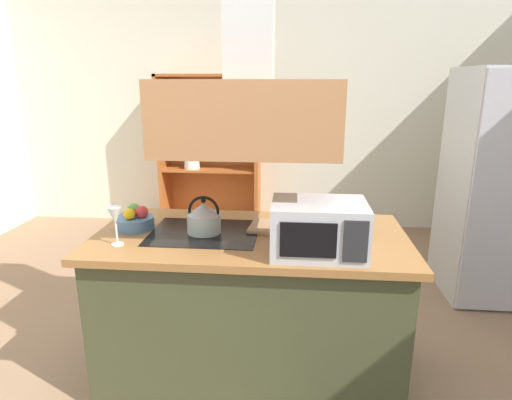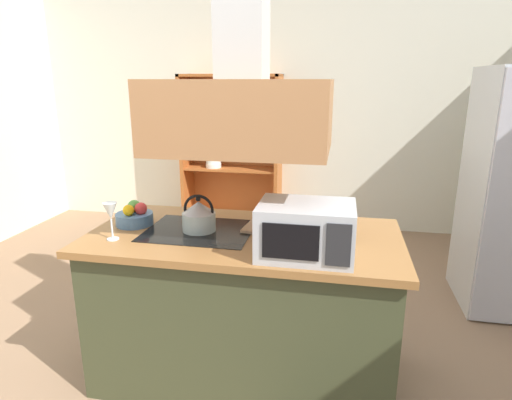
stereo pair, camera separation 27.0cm
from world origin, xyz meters
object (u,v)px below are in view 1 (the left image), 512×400
(refrigerator, at_px, (511,187))
(wine_glass_on_counter, at_px, (115,217))
(microwave, at_px, (319,228))
(fruit_bowl, at_px, (135,220))
(cutting_board, at_px, (280,227))
(dish_cabinet, at_px, (211,162))
(kettle, at_px, (204,218))

(refrigerator, xyz_separation_m, wine_glass_on_counter, (-2.62, -1.46, 0.14))
(refrigerator, relative_size, microwave, 3.97)
(microwave, bearing_deg, fruit_bowl, 165.44)
(cutting_board, xyz_separation_m, microwave, (0.20, -0.34, 0.12))
(cutting_board, height_order, fruit_bowl, fruit_bowl)
(wine_glass_on_counter, bearing_deg, dish_cabinet, 91.51)
(refrigerator, bearing_deg, microwave, -137.17)
(refrigerator, height_order, wine_glass_on_counter, refrigerator)
(refrigerator, xyz_separation_m, kettle, (-2.21, -1.24, 0.08))
(kettle, height_order, microwave, microwave)
(microwave, bearing_deg, kettle, 159.37)
(fruit_bowl, bearing_deg, dish_cabinet, 91.72)
(wine_glass_on_counter, bearing_deg, microwave, -0.64)
(refrigerator, distance_m, microwave, 2.17)
(cutting_board, relative_size, wine_glass_on_counter, 1.65)
(cutting_board, bearing_deg, kettle, -166.21)
(kettle, distance_m, microwave, 0.67)
(refrigerator, height_order, dish_cabinet, refrigerator)
(refrigerator, height_order, kettle, refrigerator)
(microwave, bearing_deg, wine_glass_on_counter, 179.36)
(fruit_bowl, bearing_deg, wine_glass_on_counter, -90.62)
(refrigerator, distance_m, fruit_bowl, 2.88)
(dish_cabinet, bearing_deg, fruit_bowl, -88.28)
(microwave, height_order, fruit_bowl, microwave)
(refrigerator, xyz_separation_m, fruit_bowl, (-2.62, -1.20, 0.04))
(dish_cabinet, bearing_deg, cutting_board, -70.63)
(cutting_board, bearing_deg, microwave, -58.93)
(microwave, distance_m, fruit_bowl, 1.07)
(refrigerator, relative_size, kettle, 8.64)
(wine_glass_on_counter, bearing_deg, kettle, 28.34)
(refrigerator, bearing_deg, dish_cabinet, 151.72)
(microwave, distance_m, wine_glass_on_counter, 1.04)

